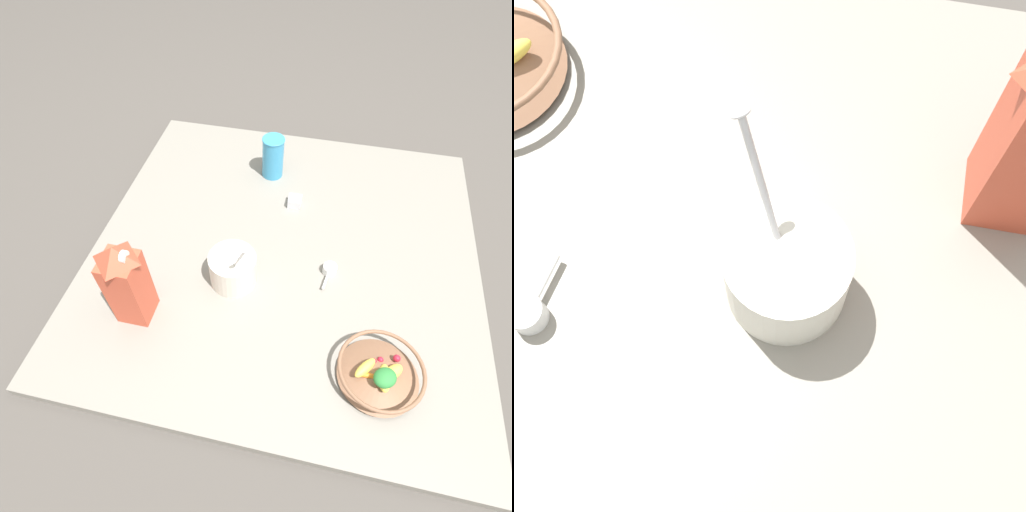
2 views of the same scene
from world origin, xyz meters
The scene contains 4 objects.
ground_plane centered at (0.00, 0.00, 0.00)m, with size 6.00×6.00×0.00m, color #4C4742.
countertop centered at (0.00, 0.00, 0.02)m, with size 1.20×1.20×0.03m.
yogurt_tub centered at (-0.15, 0.13, 0.09)m, with size 0.15×0.14×0.24m.
measuring_scoop centered at (-0.07, -0.15, 0.05)m, with size 0.10×0.04×0.03m.
Camera 2 is at (0.10, 0.16, 0.81)m, focal length 50.00 mm.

